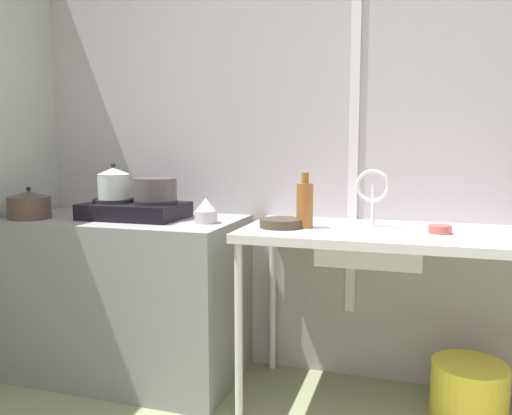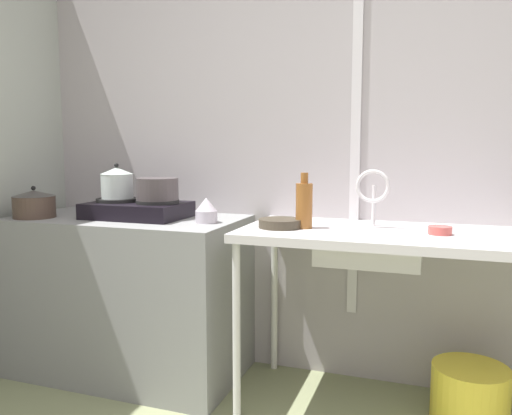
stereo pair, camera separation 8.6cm
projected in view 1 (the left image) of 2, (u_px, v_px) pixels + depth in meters
wall_back at (366, 153)px, 2.65m from camera, size 4.60×0.10×2.41m
wall_metal_strip at (354, 130)px, 2.60m from camera, size 0.05×0.01×1.93m
counter_concrete at (126, 296)px, 2.75m from camera, size 1.24×0.65×0.86m
counter_sink at (431, 245)px, 2.24m from camera, size 1.70×0.65×0.86m
stove at (135, 210)px, 2.67m from camera, size 0.51×0.35×0.10m
pot_on_left_burner at (114, 183)px, 2.69m from camera, size 0.17×0.17×0.19m
pot_on_right_burner at (155, 189)px, 2.62m from camera, size 0.22×0.22×0.12m
pot_beside_stove at (29, 205)px, 2.66m from camera, size 0.22×0.22×0.17m
percolator at (206, 211)px, 2.51m from camera, size 0.11×0.11×0.13m
sink_basin at (370, 247)px, 2.29m from camera, size 0.46×0.29×0.15m
faucet at (373, 189)px, 2.37m from camera, size 0.16×0.09×0.27m
frying_pan at (281, 223)px, 2.37m from camera, size 0.20×0.20×0.04m
small_bowl_on_drainboard at (440, 229)px, 2.21m from camera, size 0.10×0.10×0.04m
bottle_by_sink at (305, 204)px, 2.35m from camera, size 0.08×0.08×0.26m
bucket_on_floor at (469, 392)px, 2.29m from camera, size 0.33×0.33×0.27m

